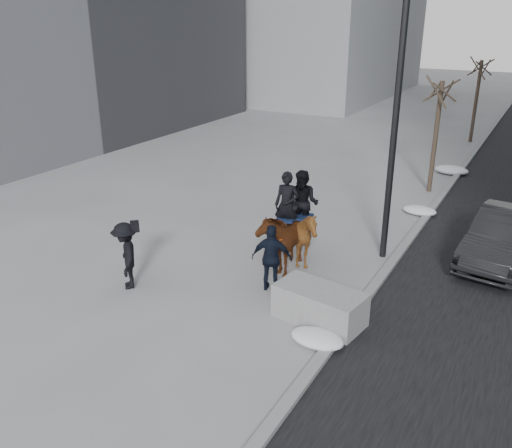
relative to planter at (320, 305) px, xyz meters
The scene contains 12 objects.
ground 2.40m from the planter, behind, with size 120.00×120.00×0.00m, color gray.
curb 10.09m from the planter, 86.37° to the left, with size 0.25×90.00×0.12m, color gray.
planter is the anchor object (origin of this frame).
car_near 6.40m from the planter, 59.43° to the left, with size 1.54×4.43×1.46m, color black.
tree_near 11.17m from the planter, 89.80° to the left, with size 1.20×1.20×4.72m, color #382C21, non-canonical shape.
tree_far 20.94m from the planter, 89.90° to the left, with size 1.20×1.20×4.73m, color #3C2A23, non-canonical shape.
mounted_left 3.01m from the planter, 132.51° to the left, with size 1.24×2.19×2.67m.
mounted_right 3.08m from the planter, 123.46° to the left, with size 1.58×1.74×2.68m.
feeder 1.90m from the planter, 154.04° to the left, with size 1.11×1.01×1.75m.
camera_crew 5.04m from the planter, behind, with size 1.25×1.27×1.75m.
lamppost 6.14m from the planter, 86.66° to the left, with size 0.25×1.23×9.09m.
snow_piles 8.43m from the planter, 87.70° to the left, with size 1.42×15.62×0.36m.
Camera 1 is at (6.34, -10.17, 6.65)m, focal length 38.00 mm.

